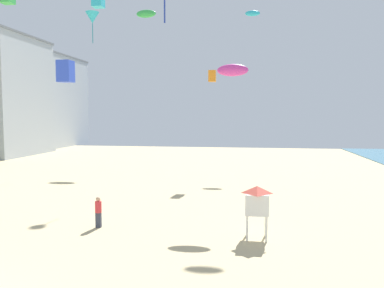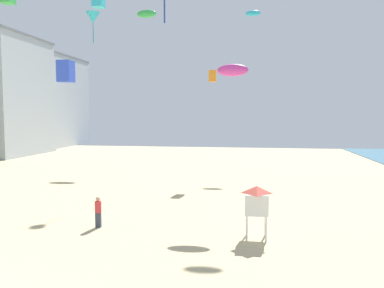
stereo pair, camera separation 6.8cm
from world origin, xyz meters
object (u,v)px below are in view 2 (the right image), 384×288
(kite_green_parafoil, at_px, (147,14))
(kite_cyan_delta, at_px, (93,18))
(kite_orange_box, at_px, (213,76))
(kite_flyer, at_px, (98,210))
(kite_cyan_parafoil, at_px, (253,13))
(lifeguard_stand, at_px, (257,201))
(kite_magenta_parafoil, at_px, (233,70))
(kite_blue_box, at_px, (66,71))

(kite_green_parafoil, height_order, kite_cyan_delta, kite_green_parafoil)
(kite_orange_box, bearing_deg, kite_cyan_delta, 154.23)
(kite_orange_box, bearing_deg, kite_flyer, -104.84)
(kite_cyan_delta, relative_size, kite_orange_box, 3.37)
(kite_cyan_parafoil, bearing_deg, kite_flyer, -106.60)
(lifeguard_stand, bearing_deg, kite_cyan_parafoil, 88.96)
(kite_magenta_parafoil, relative_size, kite_cyan_delta, 0.55)
(kite_magenta_parafoil, distance_m, kite_blue_box, 11.88)
(kite_orange_box, bearing_deg, kite_cyan_parafoil, 70.67)
(kite_flyer, xyz_separation_m, lifeguard_stand, (8.23, -0.50, 0.92))
(kite_flyer, bearing_deg, kite_cyan_parafoil, -166.32)
(kite_flyer, height_order, kite_cyan_parafoil, kite_cyan_parafoil)
(kite_green_parafoil, xyz_separation_m, kite_orange_box, (9.47, -11.67, -8.99))
(kite_blue_box, xyz_separation_m, kite_orange_box, (9.38, 9.81, 0.51))
(kite_magenta_parafoil, height_order, kite_cyan_delta, kite_cyan_delta)
(lifeguard_stand, relative_size, kite_cyan_parafoil, 1.51)
(kite_green_parafoil, height_order, kite_cyan_parafoil, kite_green_parafoil)
(kite_flyer, height_order, kite_green_parafoil, kite_green_parafoil)
(lifeguard_stand, bearing_deg, kite_magenta_parafoil, 102.99)
(kite_cyan_delta, relative_size, kite_blue_box, 2.32)
(kite_green_parafoil, distance_m, kite_magenta_parafoil, 27.61)
(kite_magenta_parafoil, height_order, kite_orange_box, kite_orange_box)
(kite_magenta_parafoil, relative_size, kite_blue_box, 1.28)
(kite_flyer, height_order, kite_orange_box, kite_orange_box)
(lifeguard_stand, bearing_deg, kite_orange_box, 101.34)
(kite_orange_box, bearing_deg, lifeguard_stand, -77.08)
(lifeguard_stand, xyz_separation_m, kite_green_parafoil, (-13.35, 28.59, 16.65))
(kite_magenta_parafoil, bearing_deg, kite_cyan_delta, 132.85)
(kite_cyan_delta, distance_m, kite_blue_box, 19.36)
(kite_cyan_parafoil, bearing_deg, kite_cyan_delta, -169.68)
(kite_magenta_parafoil, bearing_deg, kite_green_parafoil, 117.39)
(kite_green_parafoil, height_order, kite_orange_box, kite_green_parafoil)
(kite_green_parafoil, bearing_deg, kite_magenta_parafoil, -62.61)
(kite_flyer, bearing_deg, kite_orange_box, -164.56)
(kite_cyan_delta, height_order, kite_cyan_parafoil, kite_cyan_parafoil)
(kite_flyer, relative_size, kite_cyan_parafoil, 0.97)
(kite_green_parafoil, xyz_separation_m, kite_cyan_delta, (-5.07, -4.65, -1.44))
(kite_green_parafoil, bearing_deg, kite_cyan_parafoil, -5.86)
(lifeguard_stand, xyz_separation_m, kite_cyan_parafoil, (-0.26, 27.25, 15.84))
(kite_flyer, bearing_deg, kite_magenta_parafoil, 157.69)
(kite_magenta_parafoil, xyz_separation_m, kite_cyan_delta, (-16.95, 18.27, 8.35))
(kite_cyan_parafoil, bearing_deg, kite_blue_box, -122.84)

